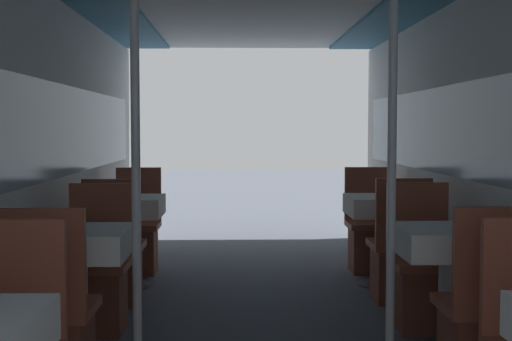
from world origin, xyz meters
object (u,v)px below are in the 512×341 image
chair_right_far_1 (423,284)px  chair_left_near_2 (115,265)px  chair_right_near_2 (398,263)px  dining_table_right_2 (383,213)px  dining_table_right_1 (450,251)px  chair_left_far_1 (97,286)px  chair_left_near_1 (51,338)px  dining_table_left_1 (76,253)px  support_pole_right_1 (392,164)px  chair_right_near_1 (483,335)px  chair_left_far_2 (137,241)px  dining_table_left_2 (127,214)px  chair_right_far_2 (370,239)px  support_pole_left_1 (136,165)px

chair_right_far_1 → chair_left_near_2: bearing=-18.5°
chair_left_near_2 → chair_right_near_2: size_ratio=1.00×
dining_table_right_2 → dining_table_right_1: bearing=-90.0°
chair_left_far_1 → chair_right_far_1: same height
chair_left_near_1 → dining_table_right_1: (2.10, 0.57, 0.31)m
chair_right_near_2 → dining_table_left_1: bearing=-148.9°
dining_table_left_1 → support_pole_right_1: (1.77, 0.00, 0.50)m
support_pole_right_1 → chair_right_near_2: size_ratio=2.34×
chair_right_near_1 → chair_left_far_2: bearing=125.3°
chair_left_near_2 → chair_right_near_1: size_ratio=1.00×
chair_left_near_2 → dining_table_right_1: bearing=-31.1°
dining_table_left_2 → dining_table_right_1: (2.10, -1.83, 0.00)m
chair_left_near_1 → chair_left_far_2: 2.96m
dining_table_left_2 → chair_left_near_2: bearing=-90.0°
dining_table_left_2 → dining_table_left_1: bearing=-90.0°
dining_table_left_2 → chair_right_far_2: size_ratio=0.79×
support_pole_right_1 → chair_right_far_2: bearing=82.0°
chair_right_far_1 → chair_right_near_1: bearing=90.0°
chair_right_near_1 → chair_right_near_2: size_ratio=1.00×
chair_left_near_2 → chair_right_near_2: 2.10m
dining_table_left_1 → chair_right_far_2: size_ratio=0.79×
chair_right_near_1 → chair_right_far_1: size_ratio=1.00×
support_pole_left_1 → chair_left_far_2: support_pole_left_1 is taller
chair_left_far_1 → dining_table_right_2: size_ratio=1.27×
chair_left_near_2 → chair_left_far_2: bearing=90.0°
chair_left_far_2 → chair_right_far_1: bearing=138.9°
chair_left_far_1 → dining_table_left_1: bearing=90.0°
chair_left_near_2 → dining_table_right_1: chair_left_near_2 is taller
chair_left_near_2 → dining_table_left_2: bearing=90.0°
dining_table_right_2 → chair_right_far_2: bearing=90.0°
dining_table_left_2 → support_pole_right_1: (1.77, -1.83, 0.50)m
dining_table_left_2 → chair_right_near_1: bearing=-48.8°
dining_table_left_1 → chair_left_near_2: (-0.00, 1.27, -0.31)m
chair_left_near_1 → chair_left_far_1: 1.13m
chair_right_far_1 → chair_right_near_2: (0.00, 0.70, 0.00)m
chair_left_near_1 → chair_right_near_2: size_ratio=1.00×
dining_table_left_2 → support_pole_right_1: 2.59m
dining_table_right_1 → dining_table_right_2: (0.00, 1.83, 0.00)m
chair_left_near_1 → chair_right_far_1: size_ratio=1.00×
chair_right_far_1 → dining_table_right_2: 1.31m
chair_left_near_1 → dining_table_right_2: 3.20m
support_pole_right_1 → support_pole_left_1: bearing=180.0°
chair_left_far_2 → chair_left_far_1: bearing=90.0°
chair_left_far_2 → chair_right_near_2: same height
chair_left_far_1 → chair_right_far_1: bearing=-180.0°
dining_table_right_2 → chair_right_near_2: bearing=-90.0°
dining_table_right_1 → chair_right_far_1: (0.00, 0.57, -0.31)m
dining_table_right_1 → chair_right_near_2: chair_right_near_2 is taller
chair_left_near_2 → dining_table_right_1: (2.10, -1.27, 0.31)m
dining_table_left_1 → chair_right_near_1: 2.20m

